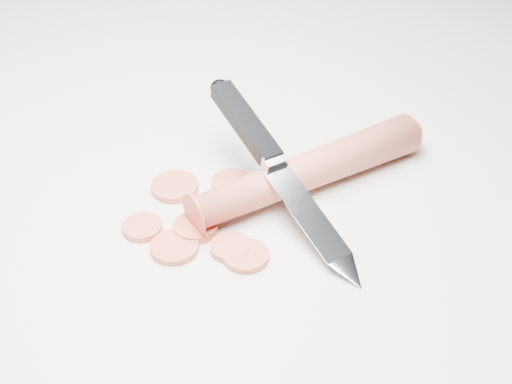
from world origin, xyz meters
The scene contains 10 objects.
ground centered at (0.00, 0.00, 0.00)m, with size 2.40×2.40×0.00m, color beige.
carrot centered at (0.06, 0.05, 0.02)m, with size 0.03×0.03×0.22m, color #C2503D.
carrot_slice_0 centered at (-0.03, -0.02, 0.00)m, with size 0.04×0.04×0.01m, color #C74430.
carrot_slice_1 centered at (-0.02, -0.08, 0.00)m, with size 0.03×0.03×0.01m, color #C74430.
carrot_slice_2 centered at (0.02, -0.08, 0.00)m, with size 0.04×0.04×0.01m, color #C74430.
carrot_slice_3 centered at (0.02, -0.05, 0.00)m, with size 0.04×0.04×0.01m, color #C74430.
carrot_slice_4 centered at (0.07, -0.06, 0.00)m, with size 0.04×0.04×0.01m, color #C74430.
carrot_slice_5 centered at (0.01, 0.01, 0.00)m, with size 0.04×0.04×0.01m, color #C74430.
carrot_slice_6 centered at (0.06, -0.06, 0.00)m, with size 0.03×0.03×0.01m, color #C74430.
kitchen_knife centered at (0.06, 0.01, 0.04)m, with size 0.22×0.11×0.07m, color silver, non-canonical shape.
Camera 1 is at (0.31, -0.38, 0.38)m, focal length 50.00 mm.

